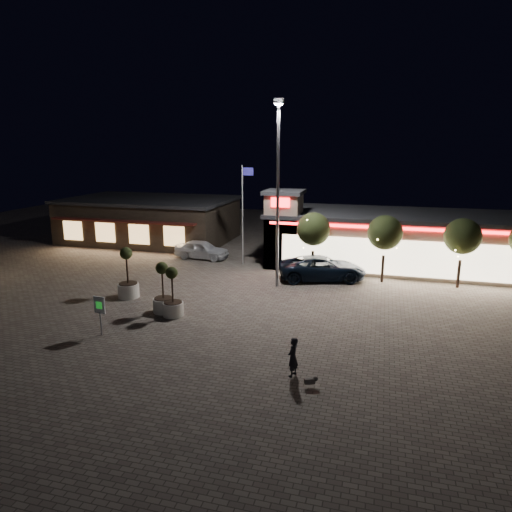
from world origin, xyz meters
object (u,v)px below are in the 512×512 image
(pedestrian, at_px, (293,357))
(valet_sign, at_px, (100,308))
(pickup_truck, at_px, (322,268))
(planter_left, at_px, (128,282))
(white_sedan, at_px, (202,249))
(planter_mid, at_px, (163,297))

(pedestrian, bearing_deg, valet_sign, -82.72)
(pickup_truck, height_order, pedestrian, pickup_truck)
(planter_left, distance_m, valet_sign, 6.01)
(pedestrian, bearing_deg, white_sedan, -131.62)
(white_sedan, distance_m, pedestrian, 21.48)
(planter_mid, bearing_deg, pedestrian, -32.08)
(pickup_truck, height_order, white_sedan, pickup_truck)
(white_sedan, bearing_deg, pickup_truck, -104.70)
(pickup_truck, bearing_deg, valet_sign, 126.92)
(valet_sign, bearing_deg, pedestrian, -8.74)
(planter_left, relative_size, valet_sign, 1.60)
(white_sedan, bearing_deg, planter_mid, -164.04)
(planter_mid, height_order, valet_sign, planter_mid)
(white_sedan, xyz_separation_m, planter_mid, (2.78, -12.68, 0.14))
(planter_left, bearing_deg, pedestrian, -31.07)
(white_sedan, xyz_separation_m, valet_sign, (1.22, -16.57, 0.64))
(pickup_truck, relative_size, white_sedan, 1.33)
(planter_mid, bearing_deg, pickup_truck, 48.58)
(white_sedan, bearing_deg, pedestrian, -144.04)
(white_sedan, relative_size, valet_sign, 2.27)
(pickup_truck, height_order, valet_sign, valet_sign)
(pickup_truck, height_order, planter_mid, planter_mid)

